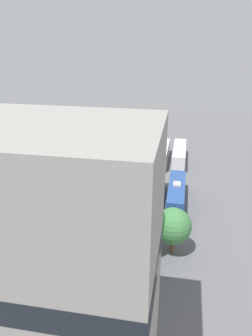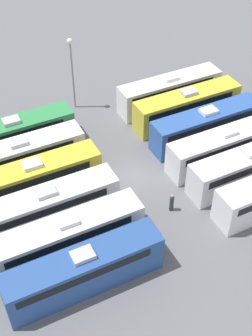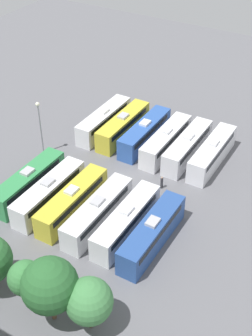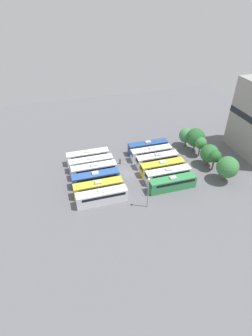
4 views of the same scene
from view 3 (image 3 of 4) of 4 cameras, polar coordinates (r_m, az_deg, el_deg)
name	(u,v)px [view 3 (image 3 of 4)]	position (r m, az deg, el deg)	size (l,w,h in m)	color
ground_plane	(124,178)	(62.38, -0.27, -1.26)	(116.54, 116.54, 0.00)	slate
bus_0	(212,153)	(65.15, 10.45, 1.85)	(2.56, 11.78, 3.61)	white
bus_1	(187,146)	(65.91, 7.50, 2.64)	(2.56, 11.78, 3.61)	silver
bus_2	(166,140)	(66.82, 4.89, 3.36)	(2.56, 11.78, 3.61)	silver
bus_3	(145,133)	(68.38, 2.30, 4.33)	(2.56, 11.78, 3.61)	#2D56A8
bus_4	(123,126)	(69.98, -0.36, 5.19)	(2.56, 11.78, 3.61)	gold
bus_5	(104,120)	(71.39, -2.72, 5.84)	(2.56, 11.78, 3.61)	silver
bus_6	(152,233)	(52.19, 3.20, -7.90)	(2.56, 11.78, 3.61)	#284C93
bus_7	(126,221)	(53.50, 0.04, -6.46)	(2.56, 11.78, 3.61)	silver
bus_8	(98,212)	(54.70, -3.46, -5.37)	(2.56, 11.78, 3.61)	silver
bus_9	(72,201)	(56.42, -6.57, -4.03)	(2.56, 11.78, 3.61)	gold
bus_10	(49,193)	(58.05, -9.38, -2.97)	(2.56, 11.78, 3.61)	white
bus_11	(29,182)	(60.15, -11.77, -1.68)	(2.56, 11.78, 3.61)	#338C4C
worker_person	(162,183)	(60.46, 4.38, -1.80)	(0.36, 0.36, 1.80)	#333338
light_pole	(39,119)	(65.32, -10.51, 5.84)	(0.60, 0.60, 8.17)	gray
tree_0	(89,301)	(43.77, -4.52, -15.88)	(4.47, 4.47, 5.96)	brown
tree_1	(50,286)	(43.96, -9.28, -13.96)	(5.38, 5.38, 7.43)	brown
tree_2	(26,278)	(45.43, -12.13, -12.99)	(3.43, 3.43, 6.08)	brown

